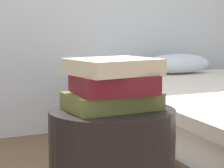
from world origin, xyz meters
TOP-DOWN VIEW (x-y plane):
  - book_olive at (0.00, -0.00)m, footprint 0.28×0.19m
  - book_maroon at (-0.00, -0.01)m, footprint 0.24×0.21m
  - book_cream at (0.00, -0.01)m, footprint 0.28×0.24m

SIDE VIEW (x-z plane):
  - book_olive at x=0.00m, z-range 0.57..0.62m
  - book_maroon at x=0.00m, z-range 0.62..0.68m
  - book_cream at x=0.00m, z-range 0.68..0.73m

